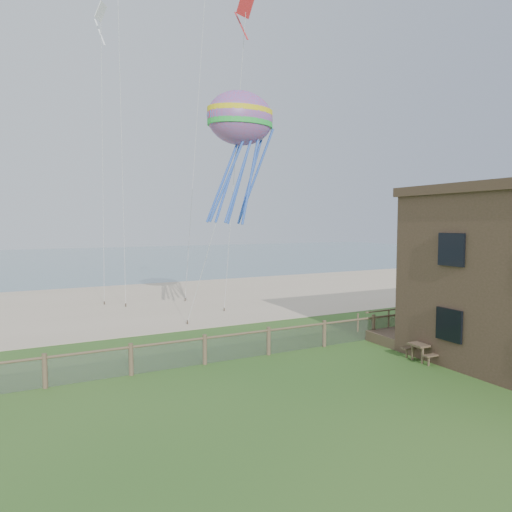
% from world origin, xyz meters
% --- Properties ---
extents(ground, '(160.00, 160.00, 0.00)m').
position_xyz_m(ground, '(0.00, 0.00, 0.00)').
color(ground, '#2B5B1F').
rests_on(ground, ground).
extents(sand_beach, '(72.00, 20.00, 0.02)m').
position_xyz_m(sand_beach, '(0.00, 22.00, 0.00)').
color(sand_beach, '#C8B191').
rests_on(sand_beach, ground).
extents(ocean, '(160.00, 68.00, 0.02)m').
position_xyz_m(ocean, '(0.00, 66.00, 0.00)').
color(ocean, slate).
rests_on(ocean, ground).
extents(chainlink_fence, '(36.20, 0.20, 1.25)m').
position_xyz_m(chainlink_fence, '(0.00, 6.00, 0.55)').
color(chainlink_fence, brown).
rests_on(chainlink_fence, ground).
extents(motel_deck, '(15.00, 2.00, 0.50)m').
position_xyz_m(motel_deck, '(13.00, 5.00, 0.25)').
color(motel_deck, brown).
rests_on(motel_deck, ground).
extents(picnic_table, '(2.05, 1.58, 0.85)m').
position_xyz_m(picnic_table, '(5.89, 2.25, 0.42)').
color(picnic_table, brown).
rests_on(picnic_table, ground).
extents(octopus_kite, '(4.20, 3.53, 7.37)m').
position_xyz_m(octopus_kite, '(0.73, 10.44, 9.38)').
color(octopus_kite, '#FB2745').
extents(kite_white, '(1.85, 1.69, 2.24)m').
position_xyz_m(kite_white, '(-4.93, 18.19, 17.98)').
color(kite_white, white).
extents(kite_red, '(1.71, 1.89, 2.24)m').
position_xyz_m(kite_red, '(1.84, 12.08, 17.41)').
color(kite_red, red).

